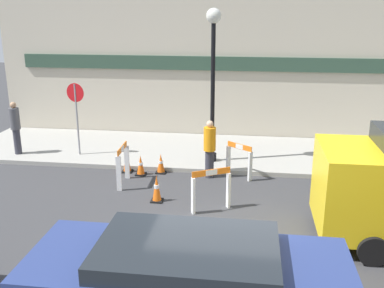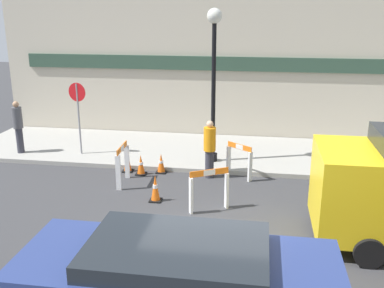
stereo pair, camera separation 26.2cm
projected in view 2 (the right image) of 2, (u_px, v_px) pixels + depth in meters
name	position (u px, v px, depth m)	size (l,w,h in m)	color
ground_plane	(215.00, 255.00, 8.96)	(60.00, 60.00, 0.00)	#38383A
sidewalk_slab	(236.00, 153.00, 15.02)	(18.00, 3.86, 0.13)	#9E9B93
storefront_facade	(241.00, 65.00, 16.13)	(18.00, 0.22, 5.50)	#BCB29E
streetlamp_post	(214.00, 65.00, 13.20)	(0.44, 0.44, 4.59)	black
stop_sign	(78.00, 107.00, 14.31)	(0.59, 0.12, 2.34)	gray
barricade_0	(209.00, 188.00, 10.75)	(0.93, 0.60, 1.06)	white
barricade_1	(239.00, 160.00, 12.88)	(0.77, 0.63, 1.01)	white
barricade_2	(123.00, 163.00, 12.41)	(0.17, 0.98, 1.12)	white
traffic_cone_0	(127.00, 161.00, 13.43)	(0.30, 0.30, 0.69)	black
traffic_cone_1	(161.00, 164.00, 13.35)	(0.30, 0.30, 0.59)	black
traffic_cone_2	(155.00, 189.00, 11.36)	(0.30, 0.30, 0.70)	black
traffic_cone_3	(141.00, 165.00, 13.21)	(0.30, 0.30, 0.60)	black
person_worker	(210.00, 147.00, 12.81)	(0.49, 0.49, 1.69)	#33333D
person_pedestrian	(18.00, 125.00, 14.59)	(0.43, 0.43, 1.72)	#33333D
parked_car_1	(178.00, 286.00, 6.40)	(4.57, 1.99, 1.62)	navy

